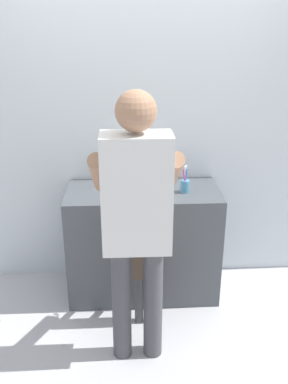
% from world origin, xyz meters
% --- Properties ---
extents(ground_plane, '(14.00, 14.00, 0.00)m').
position_xyz_m(ground_plane, '(0.00, 0.00, 0.00)').
color(ground_plane, silver).
extents(back_wall, '(4.40, 0.08, 2.70)m').
position_xyz_m(back_wall, '(0.00, 0.62, 1.35)').
color(back_wall, silver).
rests_on(back_wall, ground).
extents(vanity_cabinet, '(1.18, 0.54, 0.89)m').
position_xyz_m(vanity_cabinet, '(0.00, 0.30, 0.45)').
color(vanity_cabinet, '#4C5156').
rests_on(vanity_cabinet, ground).
extents(sink_basin, '(0.39, 0.39, 0.11)m').
position_xyz_m(sink_basin, '(0.00, 0.28, 0.95)').
color(sink_basin, white).
rests_on(sink_basin, vanity_cabinet).
extents(faucet, '(0.18, 0.14, 0.18)m').
position_xyz_m(faucet, '(0.00, 0.51, 0.97)').
color(faucet, '#B7BABF').
rests_on(faucet, vanity_cabinet).
extents(toothbrush_cup, '(0.07, 0.07, 0.21)m').
position_xyz_m(toothbrush_cup, '(0.31, 0.26, 0.95)').
color(toothbrush_cup, '#4C8EB2').
rests_on(toothbrush_cup, vanity_cabinet).
extents(child_toddler, '(0.27, 0.27, 0.88)m').
position_xyz_m(child_toddler, '(0.00, -0.10, 0.53)').
color(child_toddler, '#47474C').
rests_on(child_toddler, ground).
extents(adult_parent, '(0.54, 0.57, 1.76)m').
position_xyz_m(adult_parent, '(-0.07, -0.42, 1.05)').
color(adult_parent, '#47474C').
rests_on(adult_parent, ground).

